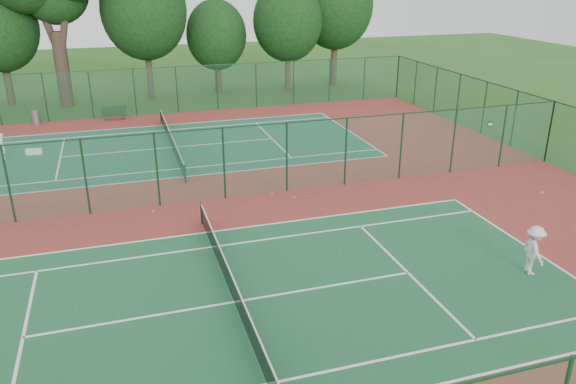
% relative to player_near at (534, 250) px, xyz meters
% --- Properties ---
extents(ground, '(120.00, 120.00, 0.00)m').
position_rel_player_near_xyz_m(ground, '(-10.60, 10.31, -0.94)').
color(ground, '#27591B').
rests_on(ground, ground).
extents(red_pad, '(40.00, 36.00, 0.01)m').
position_rel_player_near_xyz_m(red_pad, '(-10.60, 10.31, -0.93)').
color(red_pad, maroon).
rests_on(red_pad, ground).
extents(court_near, '(23.77, 10.97, 0.01)m').
position_rel_player_near_xyz_m(court_near, '(-10.60, 1.31, -0.92)').
color(court_near, '#1C5931').
rests_on(court_near, red_pad).
extents(court_far, '(23.77, 10.97, 0.01)m').
position_rel_player_near_xyz_m(court_far, '(-10.60, 19.31, -0.92)').
color(court_far, '#1C5B3D').
rests_on(court_far, red_pad).
extents(fence_north, '(40.00, 0.09, 3.50)m').
position_rel_player_near_xyz_m(fence_north, '(-10.60, 28.31, 0.83)').
color(fence_north, '#164328').
rests_on(fence_north, ground).
extents(fence_east, '(0.09, 36.00, 3.50)m').
position_rel_player_near_xyz_m(fence_east, '(9.40, 10.31, 0.83)').
color(fence_east, '#1A4F34').
rests_on(fence_east, ground).
extents(fence_divider, '(40.00, 0.09, 3.50)m').
position_rel_player_near_xyz_m(fence_divider, '(-10.60, 10.31, 0.83)').
color(fence_divider, '#1B5336').
rests_on(fence_divider, ground).
extents(tennis_net_near, '(0.10, 12.90, 0.97)m').
position_rel_player_near_xyz_m(tennis_net_near, '(-10.60, 1.31, -0.39)').
color(tennis_net_near, '#14371A').
rests_on(tennis_net_near, ground).
extents(tennis_net_far, '(0.10, 12.90, 0.97)m').
position_rel_player_near_xyz_m(tennis_net_far, '(-10.60, 19.31, -0.39)').
color(tennis_net_far, '#123119').
rests_on(tennis_net_far, ground).
extents(player_near, '(0.90, 1.29, 1.83)m').
position_rel_player_near_xyz_m(player_near, '(0.00, 0.00, 0.00)').
color(player_near, silver).
rests_on(player_near, court_near).
extents(player_far, '(0.51, 0.63, 1.50)m').
position_rel_player_near_xyz_m(player_far, '(-20.07, 19.94, -0.17)').
color(player_far, silver).
rests_on(player_far, court_far).
extents(trash_bin, '(0.69, 0.69, 0.96)m').
position_rel_player_near_xyz_m(trash_bin, '(-19.06, 27.91, -0.45)').
color(trash_bin, slate).
rests_on(trash_bin, red_pad).
extents(bench, '(1.67, 0.54, 1.02)m').
position_rel_player_near_xyz_m(bench, '(-13.73, 27.40, -0.40)').
color(bench, black).
rests_on(bench, red_pad).
extents(kit_bag, '(0.92, 0.46, 0.33)m').
position_rel_player_near_xyz_m(kit_bag, '(-18.50, 20.38, -0.76)').
color(kit_bag, white).
rests_on(kit_bag, red_pad).
extents(stray_ball_a, '(0.07, 0.07, 0.07)m').
position_rel_player_near_xyz_m(stray_ball_a, '(-5.91, 9.33, -0.89)').
color(stray_ball_a, '#B9D431').
rests_on(stray_ball_a, red_pad).
extents(stray_ball_b, '(0.07, 0.07, 0.07)m').
position_rel_player_near_xyz_m(stray_ball_b, '(-6.81, 10.06, -0.89)').
color(stray_ball_b, '#C1D932').
rests_on(stray_ball_b, red_pad).
extents(stray_ball_c, '(0.07, 0.07, 0.07)m').
position_rel_player_near_xyz_m(stray_ball_c, '(-12.51, 9.65, -0.89)').
color(stray_ball_c, '#CFD732').
rests_on(stray_ball_c, red_pad).
extents(evergreen_row, '(39.00, 5.00, 12.00)m').
position_rel_player_near_xyz_m(evergreen_row, '(-10.10, 34.56, -0.94)').
color(evergreen_row, black).
rests_on(evergreen_row, ground).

